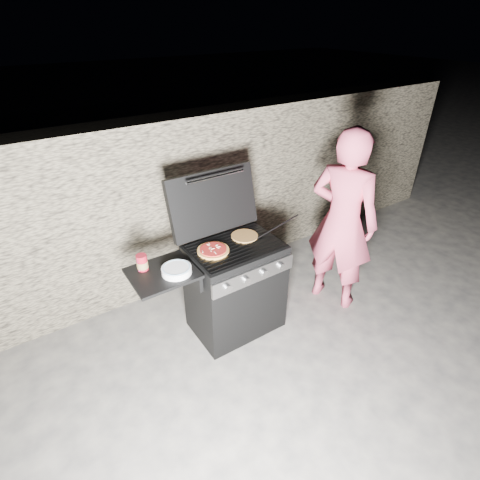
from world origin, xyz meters
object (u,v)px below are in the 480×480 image
gas_grill (212,297)px  pizza_topped (213,250)px  sauce_jar (142,262)px  person (342,222)px

gas_grill → pizza_topped: pizza_topped is taller
gas_grill → sauce_jar: sauce_jar is taller
gas_grill → person: 1.42m
sauce_jar → person: 1.89m
gas_grill → pizza_topped: size_ratio=5.03×
pizza_topped → person: person is taller
gas_grill → sauce_jar: bearing=167.6°
pizza_topped → person: bearing=-10.2°
gas_grill → pizza_topped: 0.47m
sauce_jar → person: person is taller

